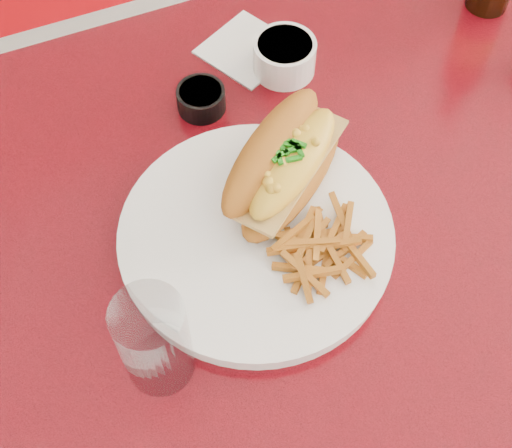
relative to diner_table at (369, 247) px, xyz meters
name	(u,v)px	position (x,y,z in m)	size (l,w,h in m)	color
ground	(330,391)	(0.00, 0.00, -0.61)	(8.00, 8.00, 0.00)	silver
diner_table	(369,247)	(0.00, 0.00, 0.00)	(1.23, 0.83, 0.77)	#B60B1A
booth_bench_far	(187,39)	(0.00, 0.81, -0.32)	(1.20, 0.51, 0.90)	#A60B12
dinner_plate	(256,237)	(-0.18, -0.02, 0.17)	(0.34, 0.34, 0.02)	white
mac_hoagie	(285,163)	(-0.12, 0.03, 0.22)	(0.22, 0.20, 0.09)	#A8611B
fries_pile	(323,244)	(-0.12, -0.07, 0.20)	(0.09, 0.09, 0.03)	orange
fork	(300,191)	(-0.11, 0.01, 0.18)	(0.05, 0.13, 0.00)	silver
gravy_ramekin	(284,56)	(-0.04, 0.21, 0.19)	(0.10, 0.10, 0.05)	white
sauce_cup_left	(201,98)	(-0.16, 0.19, 0.18)	(0.08, 0.08, 0.03)	black
water_tumbler	(154,341)	(-0.32, -0.11, 0.22)	(0.07, 0.07, 0.12)	silver
paper_napkin	(247,49)	(-0.07, 0.26, 0.16)	(0.11, 0.11, 0.00)	white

